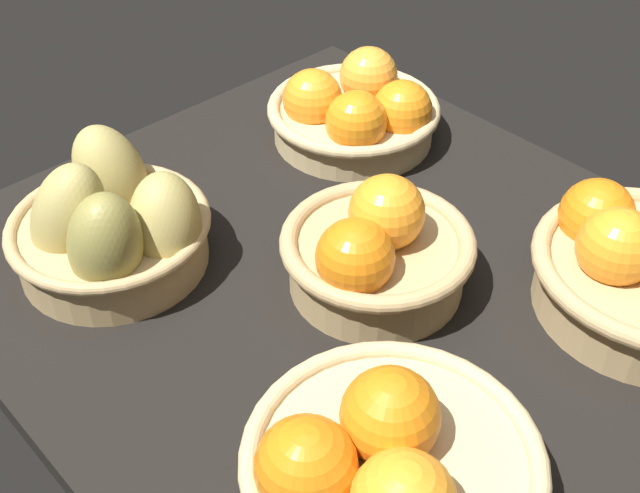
{
  "coord_description": "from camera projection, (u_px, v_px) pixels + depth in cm",
  "views": [
    {
      "loc": [
        44.26,
        -46.95,
        62.69
      ],
      "look_at": [
        -3.61,
        -2.47,
        7.0
      ],
      "focal_mm": 45.53,
      "sensor_mm": 36.0,
      "label": 1
    }
  ],
  "objects": [
    {
      "name": "basket_center",
      "position": [
        375.0,
        251.0,
        0.84
      ],
      "size": [
        20.44,
        20.44,
        12.87
      ],
      "color": "tan",
      "rests_on": "market_tray"
    },
    {
      "name": "market_tray",
      "position": [
        359.0,
        290.0,
        0.89
      ],
      "size": [
        84.0,
        72.0,
        3.0
      ],
      "primitive_type": "cube",
      "color": "black",
      "rests_on": "ground"
    },
    {
      "name": "basket_far_left",
      "position": [
        356.0,
        112.0,
        1.06
      ],
      "size": [
        22.82,
        22.82,
        10.79
      ],
      "color": "tan",
      "rests_on": "market_tray"
    },
    {
      "name": "basket_near_right",
      "position": [
        385.0,
        469.0,
        0.64
      ],
      "size": [
        24.67,
        24.67,
        12.1
      ],
      "color": "tan",
      "rests_on": "market_tray"
    },
    {
      "name": "basket_near_left_pears",
      "position": [
        111.0,
        227.0,
        0.87
      ],
      "size": [
        24.26,
        21.92,
        15.07
      ],
      "color": "tan",
      "rests_on": "market_tray"
    }
  ]
}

